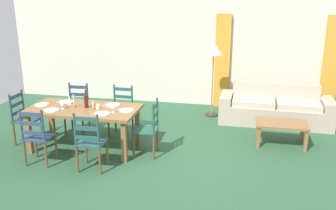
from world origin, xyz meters
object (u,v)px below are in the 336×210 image
at_px(dining_table, 84,113).
at_px(dining_chair_near_left, 37,136).
at_px(dining_chair_near_right, 90,141).
at_px(wine_glass_far_left, 69,98).
at_px(dining_chair_head_west, 24,118).
at_px(dining_chair_far_right, 121,111).
at_px(coffee_table, 282,126).
at_px(couch, 275,109).
at_px(wine_glass_near_left, 62,103).
at_px(wine_glass_near_right, 113,106).
at_px(coffee_cup_primary, 98,107).
at_px(wine_bottle, 86,101).
at_px(dining_chair_far_left, 77,108).
at_px(standing_lamp, 213,53).
at_px(coffee_cup_secondary, 64,106).
at_px(dining_chair_head_east, 149,128).

relative_size(dining_table, dining_chair_near_left, 1.98).
xyz_separation_m(dining_chair_near_right, wine_glass_far_left, (-0.76, 0.90, 0.38)).
bearing_deg(dining_chair_head_west, dining_chair_far_right, 25.14).
bearing_deg(coffee_table, couch, 91.62).
bearing_deg(wine_glass_near_left, wine_glass_near_right, 0.71).
xyz_separation_m(dining_chair_near_left, coffee_cup_primary, (0.75, 0.71, 0.32)).
distance_m(dining_chair_head_west, wine_bottle, 1.29).
xyz_separation_m(dining_chair_far_left, couch, (3.84, 1.37, -0.19)).
distance_m(wine_glass_near_right, standing_lamp, 2.86).
bearing_deg(wine_glass_far_left, couch, 28.16).
xyz_separation_m(coffee_cup_secondary, coffee_table, (3.70, 0.97, -0.44)).
bearing_deg(couch, dining_chair_head_west, -155.26).
relative_size(dining_chair_far_right, couch, 0.42).
bearing_deg(dining_chair_near_left, dining_chair_head_west, 133.43).
bearing_deg(dining_chair_near_right, dining_chair_head_west, 154.25).
xyz_separation_m(dining_chair_head_east, coffee_cup_secondary, (-1.48, -0.06, 0.32)).
xyz_separation_m(dining_table, dining_chair_near_right, (0.44, -0.76, -0.19)).
bearing_deg(wine_glass_near_right, dining_chair_far_left, 140.95).
height_order(dining_chair_head_west, wine_glass_near_right, dining_chair_head_west).
bearing_deg(dining_chair_far_right, wine_bottle, -116.26).
distance_m(dining_chair_near_left, wine_bottle, 1.00).
bearing_deg(standing_lamp, dining_chair_head_east, -109.91).
relative_size(dining_chair_near_right, dining_chair_head_east, 1.00).
relative_size(dining_chair_near_left, wine_glass_near_right, 5.96).
relative_size(dining_chair_near_right, wine_glass_far_left, 5.96).
xyz_separation_m(coffee_cup_primary, couch, (3.07, 2.14, -0.50)).
distance_m(dining_chair_far_left, wine_glass_near_left, 0.98).
height_order(dining_chair_near_left, dining_chair_head_west, same).
height_order(couch, coffee_table, couch).
bearing_deg(dining_chair_near_right, coffee_table, 29.35).
bearing_deg(wine_glass_near_right, dining_chair_head_west, 175.12).
relative_size(dining_chair_head_east, coffee_table, 1.07).
bearing_deg(coffee_cup_secondary, standing_lamp, 45.68).
distance_m(dining_chair_head_west, wine_glass_far_left, 0.95).
xyz_separation_m(dining_chair_far_left, coffee_cup_secondary, (0.17, -0.82, 0.32)).
relative_size(coffee_cup_secondary, couch, 0.04).
xyz_separation_m(dining_chair_near_right, dining_chair_far_right, (-0.03, 1.53, 0.00)).
xyz_separation_m(couch, coffee_table, (0.03, -1.22, 0.06)).
height_order(dining_chair_head_west, coffee_table, dining_chair_head_west).
bearing_deg(dining_chair_far_left, coffee_cup_primary, -45.03).
height_order(dining_chair_far_right, standing_lamp, standing_lamp).
xyz_separation_m(dining_chair_far_left, coffee_cup_primary, (0.77, -0.77, 0.32)).
bearing_deg(dining_chair_far_right, dining_chair_head_east, -46.53).
height_order(dining_chair_near_right, dining_chair_far_right, same).
height_order(couch, standing_lamp, standing_lamp).
bearing_deg(dining_chair_far_right, dining_chair_far_left, -178.29).
relative_size(dining_chair_near_left, wine_bottle, 3.04).
bearing_deg(dining_chair_far_left, dining_chair_near_right, -58.32).
bearing_deg(dining_chair_head_east, standing_lamp, 70.09).
xyz_separation_m(wine_glass_far_left, couch, (3.68, 1.97, -0.57)).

